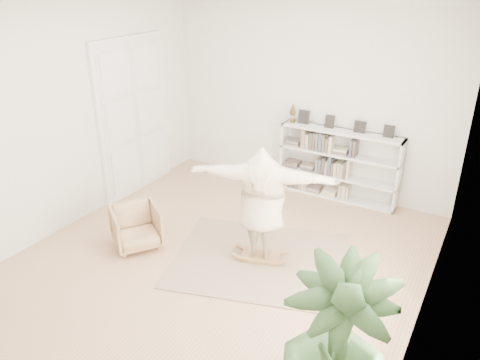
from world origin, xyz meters
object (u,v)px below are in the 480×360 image
(bookshelf, at_px, (338,165))
(rocker_board, at_px, (260,256))
(houseplant, at_px, (335,349))
(person, at_px, (262,201))
(armchair, at_px, (136,227))

(bookshelf, relative_size, rocker_board, 3.58)
(rocker_board, bearing_deg, houseplant, -65.22)
(person, height_order, houseplant, person)
(bookshelf, height_order, rocker_board, bookshelf)
(bookshelf, xyz_separation_m, armchair, (-2.07, -3.16, -0.32))
(bookshelf, distance_m, person, 2.60)
(houseplant, bearing_deg, bookshelf, 108.69)
(armchair, relative_size, houseplant, 0.41)
(rocker_board, relative_size, person, 0.30)
(bookshelf, bearing_deg, armchair, -123.27)
(armchair, bearing_deg, bookshelf, 1.68)
(rocker_board, xyz_separation_m, houseplant, (1.80, -2.03, 0.79))
(rocker_board, height_order, person, person)
(houseplant, bearing_deg, armchair, 158.32)
(person, bearing_deg, armchair, 1.05)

